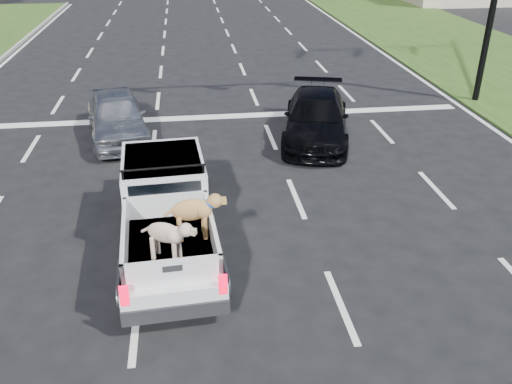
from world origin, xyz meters
TOP-DOWN VIEW (x-y plane):
  - ground at (0.00, 0.00)m, footprint 160.00×160.00m
  - road_markings at (0.00, 6.56)m, footprint 17.75×60.00m
  - pickup_truck at (-1.20, 2.24)m, footprint 2.07×4.88m
  - silver_sedan at (-2.80, 8.51)m, footprint 2.35×4.29m
  - black_coupe at (3.06, 7.70)m, footprint 2.89×4.84m

SIDE VIEW (x-z plane):
  - ground at x=0.00m, z-range 0.00..0.00m
  - road_markings at x=0.00m, z-range 0.00..0.01m
  - black_coupe at x=3.06m, z-range 0.00..1.31m
  - silver_sedan at x=-2.80m, z-range 0.00..1.38m
  - pickup_truck at x=-1.20m, z-range -0.06..1.73m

